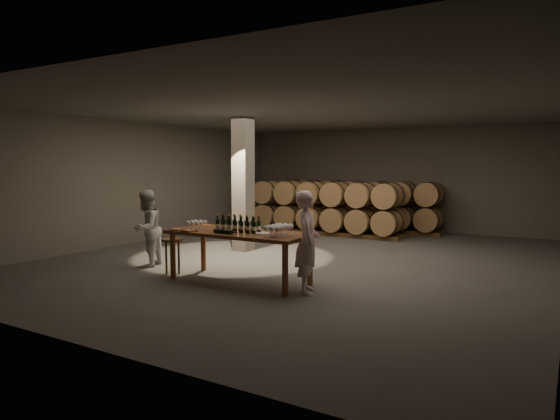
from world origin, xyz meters
The scene contains 15 objects.
room centered at (-1.80, 0.20, 1.60)m, with size 12.00×12.00×12.00m.
tasting_table centered at (0.00, -2.50, 0.80)m, with size 2.60×1.10×0.90m.
barrel_stack_back centered at (-0.96, 5.20, 0.83)m, with size 5.48×0.95×1.57m.
barrel_stack_front centered at (-1.35, 3.80, 0.83)m, with size 4.70×0.95×1.57m.
bottle_cluster centered at (-0.01, -2.54, 1.01)m, with size 0.85×0.22×0.30m.
lying_bottles centered at (-0.07, -2.86, 0.94)m, with size 0.47×0.08×0.08m.
glass_cluster_left centered at (-0.86, -2.64, 1.02)m, with size 0.30×0.30×0.16m.
glass_cluster_right centered at (0.85, -2.59, 1.04)m, with size 0.31×0.53×0.19m.
plate centered at (0.50, -2.53, 0.91)m, with size 0.28×0.28×0.02m, color white.
notebook_near centered at (-0.78, -2.95, 0.92)m, with size 0.24×0.19×0.03m, color brown.
notebook_corner centered at (-1.11, -2.87, 0.91)m, with size 0.20×0.25×0.02m, color brown.
pen centered at (-0.65, -2.91, 0.91)m, with size 0.01×0.01×0.12m, color black.
stool centered at (-1.50, -2.60, 0.55)m, with size 0.40×0.40×0.67m.
person_man centered at (1.38, -2.57, 0.83)m, with size 0.61×0.40×1.66m, color silver.
person_woman centered at (-2.41, -2.37, 0.78)m, with size 0.76×0.59×1.56m, color silver.
Camera 1 is at (5.06, -9.62, 2.08)m, focal length 32.00 mm.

